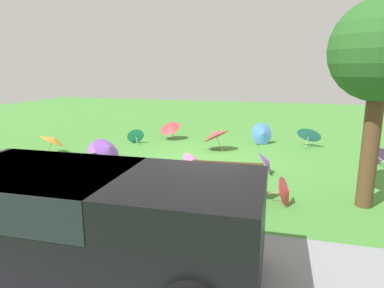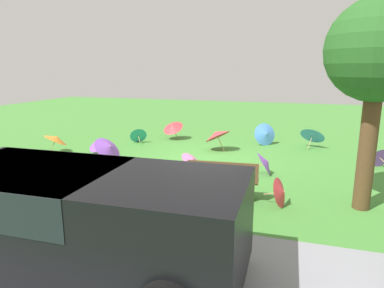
% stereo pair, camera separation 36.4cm
% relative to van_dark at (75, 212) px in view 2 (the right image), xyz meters
% --- Properties ---
extents(ground, '(40.00, 40.00, 0.00)m').
position_rel_van_dark_xyz_m(ground, '(-0.19, -6.51, -0.91)').
color(ground, '#478C38').
extents(road_strip, '(40.00, 3.99, 0.01)m').
position_rel_van_dark_xyz_m(road_strip, '(-0.19, 0.16, -0.91)').
color(road_strip, gray).
rests_on(road_strip, ground).
extents(van_dark, '(4.64, 2.20, 1.53)m').
position_rel_van_dark_xyz_m(van_dark, '(0.00, 0.00, 0.00)').
color(van_dark, black).
rests_on(van_dark, ground).
extents(park_bench, '(1.63, 0.61, 0.90)m').
position_rel_van_dark_xyz_m(park_bench, '(-1.45, -3.42, -0.45)').
color(park_bench, brown).
rests_on(park_bench, ground).
extents(shade_tree, '(2.05, 2.05, 4.32)m').
position_rel_van_dark_xyz_m(shade_tree, '(-4.41, -3.74, 2.31)').
color(shade_tree, brown).
rests_on(shade_tree, ground).
extents(parasol_purple_0, '(0.66, 0.61, 0.60)m').
position_rel_van_dark_xyz_m(parasol_purple_0, '(-5.44, -7.33, -0.61)').
color(parasol_purple_0, tan).
rests_on(parasol_purple_0, ground).
extents(parasol_red_0, '(1.19, 1.21, 0.93)m').
position_rel_van_dark_xyz_m(parasol_red_0, '(-0.23, -7.94, -0.31)').
color(parasol_red_0, tan).
rests_on(parasol_red_0, ground).
extents(parasol_orange_1, '(1.14, 1.14, 0.77)m').
position_rel_van_dark_xyz_m(parasol_orange_1, '(5.11, -5.92, -0.40)').
color(parasol_orange_1, tan).
rests_on(parasol_orange_1, ground).
extents(parasol_teal_0, '(0.81, 0.77, 0.66)m').
position_rel_van_dark_xyz_m(parasol_teal_0, '(3.09, -8.28, -0.58)').
color(parasol_teal_0, tan).
rests_on(parasol_teal_0, ground).
extents(parasol_blue_0, '(1.12, 1.06, 0.89)m').
position_rel_van_dark_xyz_m(parasol_blue_0, '(-3.59, -9.46, -0.39)').
color(parasol_blue_0, tan).
rests_on(parasol_blue_0, ground).
extents(parasol_yellow_0, '(0.89, 0.95, 0.69)m').
position_rel_van_dark_xyz_m(parasol_yellow_0, '(5.02, -3.71, -0.51)').
color(parasol_yellow_0, tan).
rests_on(parasol_yellow_0, ground).
extents(parasol_red_2, '(0.62, 0.71, 0.66)m').
position_rel_van_dark_xyz_m(parasol_red_2, '(-2.77, -3.31, -0.58)').
color(parasol_red_2, tan).
rests_on(parasol_red_2, ground).
extents(parasol_purple_2, '(0.94, 1.03, 0.87)m').
position_rel_van_dark_xyz_m(parasol_purple_2, '(2.68, -5.38, -0.44)').
color(parasol_purple_2, tan).
rests_on(parasol_purple_2, ground).
extents(parasol_pink_0, '(0.67, 0.73, 0.63)m').
position_rel_van_dark_xyz_m(parasol_pink_0, '(-0.19, -5.07, -0.53)').
color(parasol_pink_0, tan).
rests_on(parasol_pink_0, ground).
extents(parasol_purple_3, '(0.74, 0.70, 0.54)m').
position_rel_van_dark_xyz_m(parasol_purple_3, '(3.68, -6.23, -0.60)').
color(parasol_purple_3, tan).
rests_on(parasol_purple_3, ground).
extents(parasol_red_3, '(1.03, 1.01, 0.85)m').
position_rel_van_dark_xyz_m(parasol_red_3, '(1.99, -9.29, -0.36)').
color(parasol_red_3, tan).
rests_on(parasol_red_3, ground).
extents(parasol_purple_6, '(0.73, 0.81, 0.69)m').
position_rel_van_dark_xyz_m(parasol_purple_6, '(-2.22, -5.56, -0.57)').
color(parasol_purple_6, tan).
rests_on(parasol_purple_6, ground).
extents(parasol_blue_2, '(0.96, 0.92, 0.88)m').
position_rel_van_dark_xyz_m(parasol_blue_2, '(-1.85, -9.35, -0.47)').
color(parasol_blue_2, tan).
rests_on(parasol_blue_2, ground).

